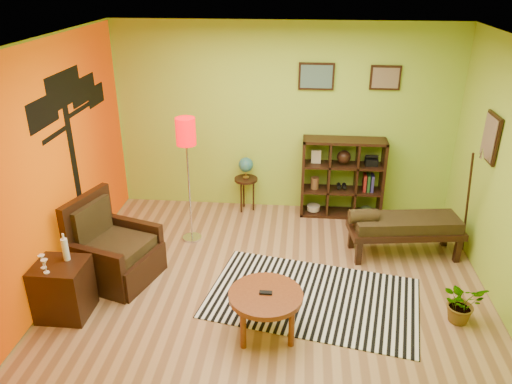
# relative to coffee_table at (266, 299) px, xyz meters

# --- Properties ---
(ground) EXTENTS (5.00, 5.00, 0.00)m
(ground) POSITION_rel_coffee_table_xyz_m (0.02, 0.73, -0.40)
(ground) COLOR #AB7E54
(ground) RESTS_ON ground
(room_shell) EXTENTS (5.04, 4.54, 2.82)m
(room_shell) POSITION_rel_coffee_table_xyz_m (-0.07, 0.75, 1.40)
(room_shell) COLOR #9FCA39
(room_shell) RESTS_ON ground
(zebra_rug) EXTENTS (2.58, 1.84, 0.01)m
(zebra_rug) POSITION_rel_coffee_table_xyz_m (0.49, 0.60, -0.39)
(zebra_rug) COLOR white
(zebra_rug) RESTS_ON ground
(coffee_table) EXTENTS (0.76, 0.76, 0.49)m
(coffee_table) POSITION_rel_coffee_table_xyz_m (0.00, 0.00, 0.00)
(coffee_table) COLOR brown
(coffee_table) RESTS_ON ground
(armchair) EXTENTS (1.05, 1.04, 1.03)m
(armchair) POSITION_rel_coffee_table_xyz_m (-1.91, 0.82, -0.09)
(armchair) COLOR black
(armchair) RESTS_ON ground
(side_cabinet) EXTENTS (0.53, 0.48, 0.94)m
(side_cabinet) POSITION_rel_coffee_table_xyz_m (-2.18, 0.08, -0.08)
(side_cabinet) COLOR black
(side_cabinet) RESTS_ON ground
(floor_lamp) EXTENTS (0.26, 0.26, 1.73)m
(floor_lamp) POSITION_rel_coffee_table_xyz_m (-1.17, 1.80, 1.00)
(floor_lamp) COLOR silver
(floor_lamp) RESTS_ON ground
(globe_table) EXTENTS (0.35, 0.35, 0.86)m
(globe_table) POSITION_rel_coffee_table_xyz_m (-0.52, 2.78, 0.25)
(globe_table) COLOR black
(globe_table) RESTS_ON ground
(cube_shelf) EXTENTS (1.20, 0.35, 1.20)m
(cube_shelf) POSITION_rel_coffee_table_xyz_m (0.93, 2.76, 0.20)
(cube_shelf) COLOR black
(cube_shelf) RESTS_ON ground
(bench) EXTENTS (1.50, 0.71, 0.67)m
(bench) POSITION_rel_coffee_table_xyz_m (1.63, 1.67, 0.03)
(bench) COLOR black
(bench) RESTS_ON ground
(potted_plant) EXTENTS (0.55, 0.58, 0.36)m
(potted_plant) POSITION_rel_coffee_table_xyz_m (2.05, 0.36, -0.22)
(potted_plant) COLOR #26661E
(potted_plant) RESTS_ON ground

